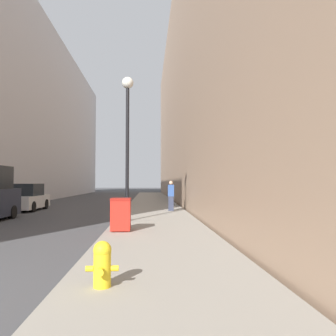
{
  "coord_description": "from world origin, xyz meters",
  "views": [
    {
      "loc": [
        5.06,
        -4.27,
        1.78
      ],
      "look_at": [
        6.37,
        17.69,
        2.73
      ],
      "focal_mm": 35.0,
      "sensor_mm": 36.0,
      "label": 1
    }
  ],
  "objects_px": {
    "lamppost": "(127,125)",
    "fire_hydrant": "(102,263)",
    "pedestrian_on_sidewalk": "(171,196)",
    "trash_bin": "(121,214)",
    "parked_sedan_near": "(26,198)"
  },
  "relations": [
    {
      "from": "pedestrian_on_sidewalk",
      "to": "lamppost",
      "type": "bearing_deg",
      "value": -114.91
    },
    {
      "from": "trash_bin",
      "to": "parked_sedan_near",
      "type": "xyz_separation_m",
      "value": [
        -6.74,
        9.88,
        0.06
      ]
    },
    {
      "from": "trash_bin",
      "to": "lamppost",
      "type": "height_order",
      "value": "lamppost"
    },
    {
      "from": "lamppost",
      "to": "fire_hydrant",
      "type": "bearing_deg",
      "value": -88.78
    },
    {
      "from": "trash_bin",
      "to": "parked_sedan_near",
      "type": "distance_m",
      "value": 11.96
    },
    {
      "from": "trash_bin",
      "to": "pedestrian_on_sidewalk",
      "type": "height_order",
      "value": "pedestrian_on_sidewalk"
    },
    {
      "from": "fire_hydrant",
      "to": "trash_bin",
      "type": "bearing_deg",
      "value": 92.01
    },
    {
      "from": "lamppost",
      "to": "parked_sedan_near",
      "type": "height_order",
      "value": "lamppost"
    },
    {
      "from": "pedestrian_on_sidewalk",
      "to": "trash_bin",
      "type": "bearing_deg",
      "value": -106.23
    },
    {
      "from": "trash_bin",
      "to": "parked_sedan_near",
      "type": "relative_size",
      "value": 0.27
    },
    {
      "from": "fire_hydrant",
      "to": "pedestrian_on_sidewalk",
      "type": "distance_m",
      "value": 13.73
    },
    {
      "from": "fire_hydrant",
      "to": "pedestrian_on_sidewalk",
      "type": "relative_size",
      "value": 0.42
    },
    {
      "from": "trash_bin",
      "to": "parked_sedan_near",
      "type": "height_order",
      "value": "parked_sedan_near"
    },
    {
      "from": "trash_bin",
      "to": "parked_sedan_near",
      "type": "bearing_deg",
      "value": 124.28
    },
    {
      "from": "trash_bin",
      "to": "pedestrian_on_sidewalk",
      "type": "xyz_separation_m",
      "value": [
        2.22,
        7.63,
        0.29
      ]
    }
  ]
}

